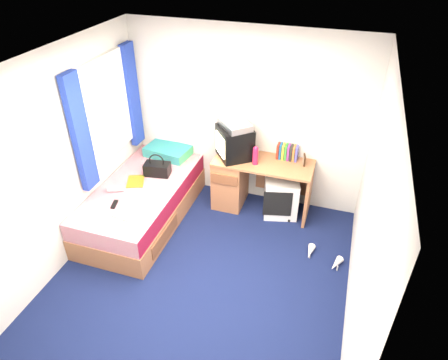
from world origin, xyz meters
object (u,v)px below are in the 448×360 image
(storage_cube, at_px, (281,196))
(crt_tv, at_px, (235,142))
(picture_frame, at_px, (304,160))
(pink_water_bottle, at_px, (255,156))
(water_bottle, at_px, (116,189))
(pillow, at_px, (168,151))
(aerosol_can, at_px, (251,153))
(colour_swatch_fan, at_px, (121,217))
(bed, at_px, (143,202))
(towel, at_px, (153,195))
(vcr, at_px, (235,125))
(white_heels, at_px, (323,258))
(handbag, at_px, (157,169))
(remote_control, at_px, (114,204))
(magazine, at_px, (136,181))
(desk, at_px, (243,180))

(storage_cube, height_order, crt_tv, crt_tv)
(picture_frame, xyz_separation_m, pink_water_bottle, (-0.60, -0.18, 0.04))
(pink_water_bottle, relative_size, water_bottle, 1.14)
(pillow, distance_m, aerosol_can, 1.27)
(crt_tv, bearing_deg, colour_swatch_fan, -71.06)
(bed, bearing_deg, towel, -34.70)
(bed, bearing_deg, storage_cube, 22.67)
(pillow, bearing_deg, vcr, -4.31)
(aerosol_can, distance_m, colour_swatch_fan, 1.83)
(pink_water_bottle, height_order, water_bottle, pink_water_bottle)
(picture_frame, bearing_deg, aerosol_can, 174.00)
(vcr, height_order, white_heels, vcr)
(crt_tv, relative_size, handbag, 1.62)
(handbag, height_order, remote_control, handbag)
(handbag, xyz_separation_m, white_heels, (2.29, -0.36, -0.59))
(pillow, height_order, vcr, vcr)
(aerosol_can, xyz_separation_m, remote_control, (-1.36, -1.19, -0.30))
(picture_frame, bearing_deg, white_heels, -77.19)
(bed, height_order, remote_control, remote_control)
(bed, distance_m, picture_frame, 2.18)
(storage_cube, bearing_deg, vcr, 163.56)
(handbag, distance_m, magazine, 0.33)
(pillow, relative_size, crt_tv, 1.06)
(storage_cube, distance_m, remote_control, 2.17)
(crt_tv, relative_size, vcr, 1.36)
(bed, xyz_separation_m, picture_frame, (1.95, 0.82, 0.55))
(pillow, relative_size, handbag, 1.71)
(vcr, bearing_deg, aerosol_can, 42.87)
(handbag, xyz_separation_m, remote_control, (-0.19, -0.77, -0.08))
(crt_tv, xyz_separation_m, pink_water_bottle, (0.31, -0.10, -0.10))
(desk, relative_size, picture_frame, 9.29)
(magazine, distance_m, colour_swatch_fan, 0.74)
(crt_tv, distance_m, handbag, 1.08)
(storage_cube, height_order, magazine, magazine)
(bed, relative_size, handbag, 5.56)
(pillow, bearing_deg, towel, -75.35)
(picture_frame, relative_size, remote_control, 0.88)
(crt_tv, relative_size, remote_control, 3.63)
(pillow, relative_size, picture_frame, 4.38)
(vcr, relative_size, handbag, 1.19)
(pink_water_bottle, distance_m, magazine, 1.59)
(storage_cube, height_order, handbag, handbag)
(bed, height_order, aerosol_can, aerosol_can)
(magazine, bearing_deg, white_heels, -2.50)
(crt_tv, height_order, water_bottle, crt_tv)
(aerosol_can, bearing_deg, storage_cube, -1.59)
(vcr, height_order, pink_water_bottle, vcr)
(desk, xyz_separation_m, vcr, (-0.12, 0.00, 0.81))
(desk, bearing_deg, remote_control, -136.32)
(remote_control, bearing_deg, colour_swatch_fan, -57.85)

